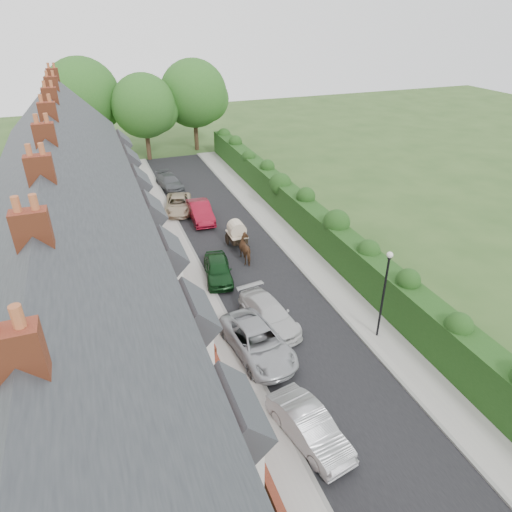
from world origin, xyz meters
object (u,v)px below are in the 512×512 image
Objects in this scene: car_red at (200,212)px; horse_cart at (237,232)px; car_green at (218,269)px; car_white at (269,314)px; horse at (247,249)px; car_silver_a at (309,427)px; car_silver_b at (258,342)px; lamppost at (385,285)px; car_grey at (170,182)px; car_beige at (178,204)px.

horse_cart is (1.34, -5.35, 0.39)m from car_red.
car_green is 1.48× the size of horse_cart.
car_white is 2.31× the size of horse.
car_silver_a is 7.71m from car_white.
car_silver_a is 0.94× the size of car_red.
horse reaches higher than car_silver_b.
lamppost is 1.21× the size of car_silver_a.
car_silver_a is at bearing -98.01° from car_grey.
car_white is (-5.00, 3.00, -2.60)m from lamppost.
car_green is (-1.28, 5.60, 0.00)m from car_white.
car_silver_b is 1.20× the size of car_grey.
lamppost is at bearing 108.60° from horse.
car_silver_a is 0.97× the size of car_grey.
car_beige is at bearing 78.71° from car_silver_a.
car_silver_b is at bearing 72.37° from horse.
car_red is at bearing -91.09° from car_grey.
car_silver_b reaches higher than car_green.
horse reaches higher than car_white.
lamppost is 13.17m from horse_cart.
car_white is 1.09× the size of car_grey.
lamppost is at bearing -84.51° from car_grey.
car_white is at bearing -97.64° from horse_cart.
car_beige is 1.05× the size of car_grey.
lamppost is 10.96m from car_green.
car_white is 17.30m from car_beige.
car_silver_b is 9.59m from horse.
lamppost reaches higher than car_white.
car_green is (0.12, 7.60, -0.03)m from car_silver_b.
horse is (2.54, 1.61, 0.18)m from car_green.
car_green is at bearing 30.87° from horse.
car_silver_b is 16.85m from car_red.
lamppost is 1.87× the size of horse_cart.
lamppost is at bearing -44.18° from car_green.
car_white is 23.10m from car_grey.
car_silver_b is 2.53× the size of horse.
horse is (2.67, -10.03, 0.24)m from car_beige.
car_green reaches higher than car_white.
lamppost is 1.17× the size of car_grey.
car_silver_b is 1.10× the size of car_white.
car_silver_a is at bearing -90.74° from car_red.
car_grey is 1.59× the size of horse_cart.
car_grey is (0.29, 30.68, -0.07)m from car_silver_a.
car_silver_b is at bearing -81.23° from car_green.
car_red is 1.65× the size of horse_cart.
car_grey is at bearing 102.96° from lamppost.
horse is at bearing -60.92° from car_beige.
car_grey is 16.03m from horse.
car_grey is at bearing 77.92° from car_silver_a.
car_beige is at bearing 87.02° from car_white.
car_green is at bearing 83.07° from car_silver_b.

